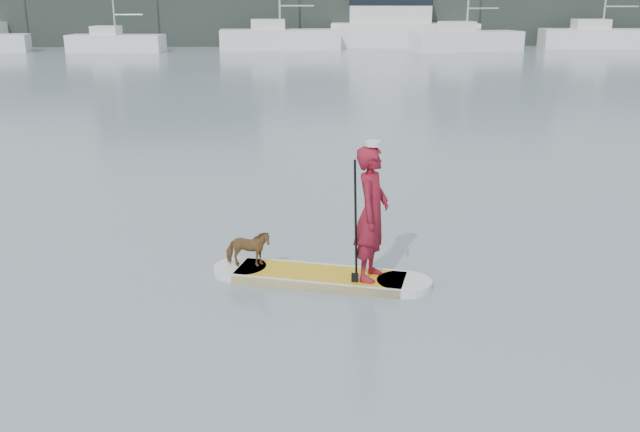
{
  "coord_description": "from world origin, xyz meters",
  "views": [
    {
      "loc": [
        -0.11,
        -9.97,
        4.05
      ],
      "look_at": [
        0.28,
        -0.17,
        1.0
      ],
      "focal_mm": 40.0,
      "sensor_mm": 36.0,
      "label": 1
    }
  ],
  "objects_px": {
    "dog": "(248,249)",
    "sailboat_f": "(601,36)",
    "paddleboard": "(320,277)",
    "sailboat_c": "(115,42)",
    "sailboat_d": "(279,37)",
    "paddler": "(372,214)",
    "sailboat_e": "(465,39)",
    "motor_yacht_a": "(398,22)"
  },
  "relations": [
    {
      "from": "dog",
      "to": "motor_yacht_a",
      "type": "bearing_deg",
      "value": -11.15
    },
    {
      "from": "paddleboard",
      "to": "dog",
      "type": "xyz_separation_m",
      "value": [
        -1.07,
        0.3,
        0.34
      ]
    },
    {
      "from": "dog",
      "to": "sailboat_c",
      "type": "relative_size",
      "value": 0.07
    },
    {
      "from": "sailboat_c",
      "to": "sailboat_f",
      "type": "distance_m",
      "value": 37.51
    },
    {
      "from": "dog",
      "to": "sailboat_c",
      "type": "distance_m",
      "value": 46.25
    },
    {
      "from": "paddleboard",
      "to": "dog",
      "type": "relative_size",
      "value": 4.8
    },
    {
      "from": "sailboat_c",
      "to": "sailboat_d",
      "type": "xyz_separation_m",
      "value": [
        12.09,
        1.67,
        0.22
      ]
    },
    {
      "from": "sailboat_d",
      "to": "motor_yacht_a",
      "type": "height_order",
      "value": "sailboat_d"
    },
    {
      "from": "dog",
      "to": "sailboat_f",
      "type": "xyz_separation_m",
      "value": [
        25.11,
        46.85,
        0.54
      ]
    },
    {
      "from": "sailboat_c",
      "to": "motor_yacht_a",
      "type": "distance_m",
      "value": 22.01
    },
    {
      "from": "paddleboard",
      "to": "dog",
      "type": "distance_m",
      "value": 1.17
    },
    {
      "from": "paddler",
      "to": "sailboat_e",
      "type": "relative_size",
      "value": 0.16
    },
    {
      "from": "paddler",
      "to": "sailboat_c",
      "type": "bearing_deg",
      "value": 38.35
    },
    {
      "from": "sailboat_d",
      "to": "sailboat_f",
      "type": "height_order",
      "value": "sailboat_f"
    },
    {
      "from": "dog",
      "to": "sailboat_c",
      "type": "bearing_deg",
      "value": 15.08
    },
    {
      "from": "paddleboard",
      "to": "sailboat_f",
      "type": "bearing_deg",
      "value": 78.76
    },
    {
      "from": "sailboat_c",
      "to": "sailboat_d",
      "type": "distance_m",
      "value": 12.2
    },
    {
      "from": "sailboat_f",
      "to": "paddleboard",
      "type": "bearing_deg",
      "value": -112.05
    },
    {
      "from": "sailboat_d",
      "to": "dog",
      "type": "bearing_deg",
      "value": -91.61
    },
    {
      "from": "sailboat_d",
      "to": "sailboat_f",
      "type": "distance_m",
      "value": 25.37
    },
    {
      "from": "paddler",
      "to": "sailboat_c",
      "type": "height_order",
      "value": "sailboat_c"
    },
    {
      "from": "sailboat_d",
      "to": "sailboat_c",
      "type": "bearing_deg",
      "value": -174.06
    },
    {
      "from": "paddleboard",
      "to": "sailboat_c",
      "type": "distance_m",
      "value": 46.84
    },
    {
      "from": "sailboat_c",
      "to": "sailboat_f",
      "type": "height_order",
      "value": "sailboat_f"
    },
    {
      "from": "paddler",
      "to": "dog",
      "type": "relative_size",
      "value": 2.91
    },
    {
      "from": "sailboat_d",
      "to": "sailboat_e",
      "type": "distance_m",
      "value": 14.12
    },
    {
      "from": "motor_yacht_a",
      "to": "sailboat_c",
      "type": "bearing_deg",
      "value": -163.19
    },
    {
      "from": "sailboat_c",
      "to": "sailboat_f",
      "type": "bearing_deg",
      "value": 8.89
    },
    {
      "from": "sailboat_f",
      "to": "motor_yacht_a",
      "type": "distance_m",
      "value": 15.99
    },
    {
      "from": "sailboat_c",
      "to": "sailboat_e",
      "type": "xyz_separation_m",
      "value": [
        26.08,
        -0.18,
        0.12
      ]
    },
    {
      "from": "sailboat_c",
      "to": "paddleboard",
      "type": "bearing_deg",
      "value": -67.95
    },
    {
      "from": "sailboat_d",
      "to": "sailboat_f",
      "type": "relative_size",
      "value": 0.96
    },
    {
      "from": "sailboat_c",
      "to": "sailboat_f",
      "type": "relative_size",
      "value": 0.71
    },
    {
      "from": "dog",
      "to": "sailboat_c",
      "type": "xyz_separation_m",
      "value": [
        -12.34,
        44.58,
        0.34
      ]
    },
    {
      "from": "paddleboard",
      "to": "paddler",
      "type": "distance_m",
      "value": 1.28
    },
    {
      "from": "dog",
      "to": "sailboat_f",
      "type": "relative_size",
      "value": 0.05
    },
    {
      "from": "paddler",
      "to": "sailboat_e",
      "type": "xyz_separation_m",
      "value": [
        11.95,
        44.9,
        -0.24
      ]
    },
    {
      "from": "sailboat_c",
      "to": "motor_yacht_a",
      "type": "xyz_separation_m",
      "value": [
        21.59,
        4.11,
        1.22
      ]
    },
    {
      "from": "paddleboard",
      "to": "sailboat_f",
      "type": "distance_m",
      "value": 52.94
    },
    {
      "from": "paddler",
      "to": "dog",
      "type": "xyz_separation_m",
      "value": [
        -1.8,
        0.51,
        -0.69
      ]
    },
    {
      "from": "dog",
      "to": "sailboat_f",
      "type": "bearing_deg",
      "value": -28.58
    },
    {
      "from": "paddleboard",
      "to": "sailboat_e",
      "type": "height_order",
      "value": "sailboat_e"
    }
  ]
}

